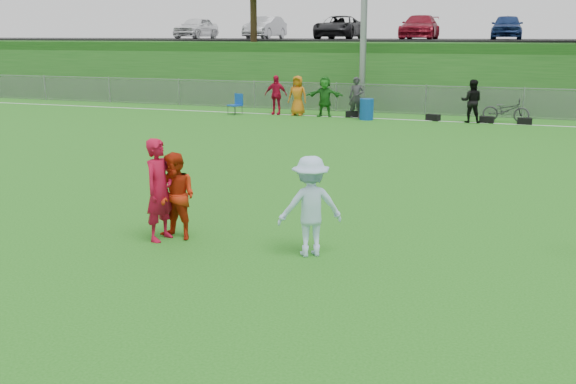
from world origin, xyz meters
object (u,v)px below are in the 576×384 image
at_px(player_blue, 310,206).
at_px(bicycle, 506,110).
at_px(recycling_bin, 367,109).
at_px(player_red_center, 177,196).
at_px(player_red_left, 160,190).

relative_size(player_blue, bicycle, 0.89).
xyz_separation_m(recycling_bin, bicycle, (5.41, 1.13, 0.04)).
bearing_deg(player_blue, bicycle, -129.35).
bearing_deg(player_blue, player_red_center, -31.92).
relative_size(player_red_center, recycling_bin, 1.74).
distance_m(player_red_left, recycling_bin, 16.68).
xyz_separation_m(player_red_center, player_blue, (2.39, -0.06, 0.05)).
relative_size(player_red_left, recycling_bin, 2.04).
height_order(player_red_left, player_blue, player_red_left).
relative_size(player_red_left, player_blue, 1.09).
height_order(player_blue, bicycle, player_blue).
distance_m(player_red_left, bicycle, 18.60).
xyz_separation_m(player_red_left, player_blue, (2.63, 0.07, -0.08)).
height_order(player_red_left, player_red_center, player_red_left).
bearing_deg(player_red_center, bicycle, 84.96).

